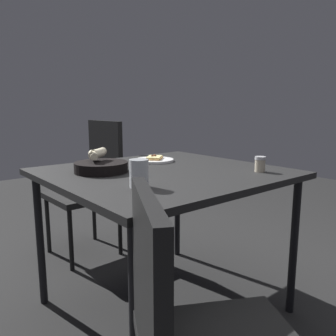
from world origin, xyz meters
The scene contains 8 objects.
ground centered at (0.00, 0.00, 0.00)m, with size 8.00×8.00×0.00m, color #242424.
dining_table centered at (0.00, 0.00, 0.69)m, with size 1.10×1.03×0.75m.
pizza_plate centered at (-0.14, -0.26, 0.76)m, with size 0.23×0.23×0.04m.
bread_basket centered at (0.27, -0.16, 0.78)m, with size 0.26×0.26×0.11m.
beer_glass centered at (0.30, 0.22, 0.80)m, with size 0.08×0.08×0.11m.
pepper_shaker centered at (-0.34, 0.33, 0.79)m, with size 0.05×0.05×0.08m.
chair_near centered at (0.51, 0.76, 0.50)m, with size 0.60×0.60×0.87m.
chair_far centered at (-0.06, -0.91, 0.54)m, with size 0.45×0.45×0.97m.
Camera 1 is at (1.04, 1.30, 1.06)m, focal length 35.97 mm.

